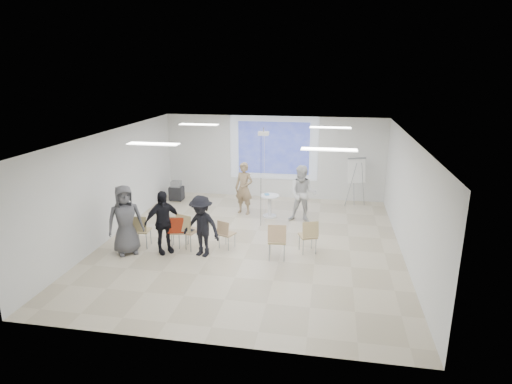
% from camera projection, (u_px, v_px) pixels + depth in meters
% --- Properties ---
extents(floor, '(8.00, 9.00, 0.10)m').
position_uv_depth(floor, '(251.00, 245.00, 11.78)').
color(floor, beige).
rests_on(floor, ground).
extents(ceiling, '(8.00, 9.00, 0.10)m').
position_uv_depth(ceiling, '(251.00, 133.00, 10.91)').
color(ceiling, white).
rests_on(ceiling, wall_back).
extents(wall_back, '(8.00, 0.10, 3.00)m').
position_uv_depth(wall_back, '(274.00, 157.00, 15.64)').
color(wall_back, silver).
rests_on(wall_back, floor).
extents(wall_left, '(0.10, 9.00, 3.00)m').
position_uv_depth(wall_left, '(109.00, 184.00, 12.02)').
color(wall_left, silver).
rests_on(wall_left, floor).
extents(wall_right, '(0.10, 9.00, 3.00)m').
position_uv_depth(wall_right, '(410.00, 199.00, 10.67)').
color(wall_right, silver).
rests_on(wall_right, floor).
extents(projection_halo, '(3.20, 0.01, 2.30)m').
position_uv_depth(projection_halo, '(274.00, 148.00, 15.48)').
color(projection_halo, silver).
rests_on(projection_halo, wall_back).
extents(projection_image, '(2.60, 0.01, 1.90)m').
position_uv_depth(projection_image, '(274.00, 148.00, 15.47)').
color(projection_image, '#2E3C9C').
rests_on(projection_image, wall_back).
extents(pedestal_table, '(0.76, 0.76, 0.75)m').
position_uv_depth(pedestal_table, '(270.00, 204.00, 13.75)').
color(pedestal_table, silver).
rests_on(pedestal_table, floor).
extents(player_left, '(0.81, 0.66, 1.94)m').
position_uv_depth(player_left, '(244.00, 185.00, 13.94)').
color(player_left, '#977D5D').
rests_on(player_left, floor).
extents(player_right, '(1.01, 0.83, 1.99)m').
position_uv_depth(player_right, '(303.00, 191.00, 13.18)').
color(player_right, silver).
rests_on(player_right, floor).
extents(controller_left, '(0.07, 0.12, 0.04)m').
position_uv_depth(controller_left, '(251.00, 174.00, 14.06)').
color(controller_left, silver).
rests_on(controller_left, player_left).
extents(controller_right, '(0.05, 0.13, 0.04)m').
position_uv_depth(controller_right, '(298.00, 178.00, 13.35)').
color(controller_right, white).
rests_on(controller_right, player_right).
extents(chair_far_left, '(0.46, 0.49, 0.91)m').
position_uv_depth(chair_far_left, '(141.00, 229.00, 11.38)').
color(chair_far_left, tan).
rests_on(chair_far_left, floor).
extents(chair_left_mid, '(0.55, 0.58, 0.95)m').
position_uv_depth(chair_left_mid, '(179.00, 229.00, 11.27)').
color(chair_left_mid, tan).
rests_on(chair_left_mid, floor).
extents(chair_left_inner, '(0.61, 0.63, 1.00)m').
position_uv_depth(chair_left_inner, '(187.00, 228.00, 11.23)').
color(chair_left_inner, tan).
rests_on(chair_left_inner, floor).
extents(chair_center, '(0.49, 0.51, 0.79)m').
position_uv_depth(chair_center, '(225.00, 232.00, 11.32)').
color(chair_center, tan).
rests_on(chair_center, floor).
extents(chair_right_inner, '(0.50, 0.53, 0.98)m').
position_uv_depth(chair_right_inner, '(277.00, 238.00, 10.62)').
color(chair_right_inner, tan).
rests_on(chair_right_inner, floor).
extents(chair_right_far, '(0.56, 0.58, 0.91)m').
position_uv_depth(chair_right_far, '(309.00, 234.00, 11.02)').
color(chair_right_far, tan).
rests_on(chair_right_far, floor).
extents(red_jacket, '(0.44, 0.20, 0.41)m').
position_uv_depth(red_jacket, '(176.00, 225.00, 11.10)').
color(red_jacket, '#A12A13').
rests_on(red_jacket, chair_left_mid).
extents(laptop, '(0.44, 0.38, 0.03)m').
position_uv_depth(laptop, '(189.00, 229.00, 11.34)').
color(laptop, black).
rests_on(laptop, chair_left_inner).
extents(audience_left, '(1.27, 1.24, 1.91)m').
position_uv_depth(audience_left, '(163.00, 218.00, 10.95)').
color(audience_left, black).
rests_on(audience_left, floor).
extents(audience_mid, '(1.31, 0.95, 1.82)m').
position_uv_depth(audience_mid, '(201.00, 222.00, 10.78)').
color(audience_mid, black).
rests_on(audience_mid, floor).
extents(audience_outer, '(1.20, 1.12, 2.05)m').
position_uv_depth(audience_outer, '(125.00, 216.00, 10.89)').
color(audience_outer, '#535358').
rests_on(audience_outer, floor).
extents(flipchart_easel, '(0.71, 0.56, 1.71)m').
position_uv_depth(flipchart_easel, '(357.00, 171.00, 14.61)').
color(flipchart_easel, '#92959A').
rests_on(flipchart_easel, floor).
extents(av_cart, '(0.49, 0.40, 0.71)m').
position_uv_depth(av_cart, '(177.00, 191.00, 15.51)').
color(av_cart, black).
rests_on(av_cart, floor).
extents(ceiling_projector, '(0.30, 0.25, 3.00)m').
position_uv_depth(ceiling_projector, '(263.00, 138.00, 12.40)').
color(ceiling_projector, white).
rests_on(ceiling_projector, ceiling).
extents(fluor_panel_nw, '(1.20, 0.30, 0.02)m').
position_uv_depth(fluor_panel_nw, '(199.00, 124.00, 13.15)').
color(fluor_panel_nw, white).
rests_on(fluor_panel_nw, ceiling).
extents(fluor_panel_ne, '(1.20, 0.30, 0.02)m').
position_uv_depth(fluor_panel_ne, '(330.00, 128.00, 12.49)').
color(fluor_panel_ne, white).
rests_on(fluor_panel_ne, ceiling).
extents(fluor_panel_sw, '(1.20, 0.30, 0.02)m').
position_uv_depth(fluor_panel_sw, '(153.00, 144.00, 9.84)').
color(fluor_panel_sw, white).
rests_on(fluor_panel_sw, ceiling).
extents(fluor_panel_se, '(1.20, 0.30, 0.02)m').
position_uv_depth(fluor_panel_se, '(329.00, 149.00, 9.18)').
color(fluor_panel_se, white).
rests_on(fluor_panel_se, ceiling).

